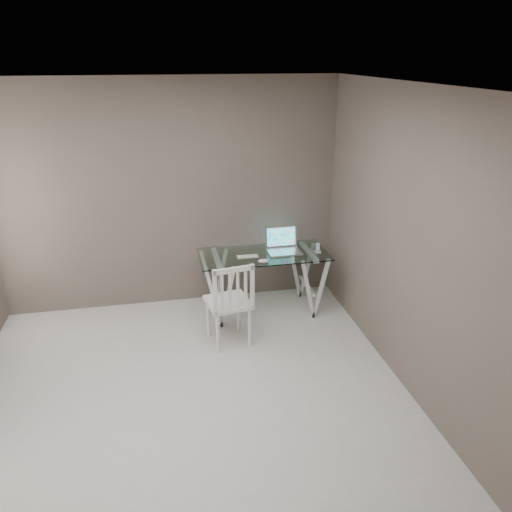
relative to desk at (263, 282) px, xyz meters
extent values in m
plane|color=beige|center=(-1.02, -1.75, -0.38)|extent=(4.50, 4.50, 0.00)
cube|color=white|center=(-1.02, -1.75, 2.32)|extent=(4.00, 4.50, 0.02)
cube|color=#61544C|center=(-1.02, 0.50, 0.97)|extent=(4.00, 0.02, 2.70)
cube|color=#61544C|center=(0.98, -1.75, 0.97)|extent=(0.02, 4.50, 2.70)
cube|color=silver|center=(0.00, 0.00, 0.36)|extent=(1.50, 0.70, 0.01)
cube|color=silver|center=(-0.55, 0.00, -0.02)|extent=(0.24, 0.62, 0.72)
cube|color=silver|center=(0.55, 0.00, -0.02)|extent=(0.24, 0.62, 0.72)
cube|color=white|center=(-0.51, -0.60, 0.09)|extent=(0.50, 0.50, 0.04)
cylinder|color=white|center=(-0.66, -0.80, -0.16)|extent=(0.04, 0.04, 0.45)
cylinder|color=white|center=(-0.31, -0.74, -0.16)|extent=(0.04, 0.04, 0.45)
cylinder|color=white|center=(-0.72, -0.45, -0.16)|extent=(0.04, 0.04, 0.45)
cylinder|color=white|center=(-0.37, -0.39, -0.16)|extent=(0.04, 0.04, 0.45)
cube|color=white|center=(-0.48, -0.80, 0.33)|extent=(0.44, 0.10, 0.49)
cube|color=silver|center=(0.25, -0.01, 0.37)|extent=(0.38, 0.27, 0.02)
cube|color=#19D899|center=(0.25, 0.15, 0.50)|extent=(0.38, 0.06, 0.25)
cube|color=silver|center=(-0.20, -0.05, 0.37)|extent=(0.25, 0.11, 0.01)
ellipsoid|color=white|center=(-0.05, -0.25, 0.38)|extent=(0.12, 0.07, 0.04)
cube|color=white|center=(0.63, -0.09, 0.37)|extent=(0.07, 0.07, 0.02)
cube|color=black|center=(0.63, -0.08, 0.43)|extent=(0.05, 0.03, 0.11)
camera|label=1|loc=(-1.17, -5.26, 2.54)|focal=35.00mm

